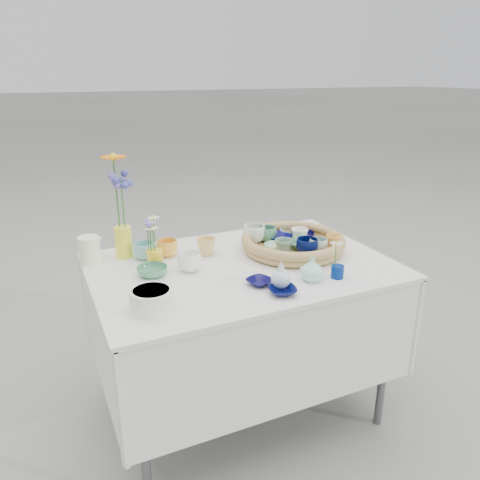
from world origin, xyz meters
name	(u,v)px	position (x,y,z in m)	size (l,w,h in m)	color
ground	(242,410)	(0.00, 0.00, 0.00)	(80.00, 80.00, 0.00)	gray
display_table	(242,410)	(0.00, 0.00, 0.00)	(1.26, 0.86, 0.77)	white
wicker_tray	(293,243)	(0.28, 0.05, 0.80)	(0.47, 0.47, 0.08)	olive
tray_ceramic_0	(278,238)	(0.26, 0.16, 0.80)	(0.12, 0.12, 0.03)	#00004D
tray_ceramic_1	(302,236)	(0.38, 0.13, 0.80)	(0.11, 0.11, 0.04)	black
tray_ceramic_2	(334,242)	(0.44, -0.05, 0.82)	(0.07, 0.07, 0.07)	#F0AA43
tray_ceramic_3	(303,245)	(0.32, 0.02, 0.80)	(0.14, 0.14, 0.03)	#4B946D
tray_ceramic_4	(284,247)	(0.19, -0.02, 0.82)	(0.08, 0.08, 0.07)	slate
tray_ceramic_5	(274,247)	(0.19, 0.05, 0.80)	(0.09, 0.09, 0.03)	#B1E6D1
tray_ceramic_6	(254,234)	(0.15, 0.19, 0.83)	(0.11, 0.11, 0.08)	white
tray_ceramic_7	(299,236)	(0.33, 0.08, 0.82)	(0.08, 0.08, 0.07)	white
tray_ceramic_8	(289,232)	(0.35, 0.20, 0.80)	(0.10, 0.10, 0.03)	#8DBEE0
tray_ceramic_9	(307,247)	(0.29, -0.06, 0.82)	(0.10, 0.10, 0.08)	#030D3F
tray_ceramic_10	(273,252)	(0.15, 0.01, 0.79)	(0.09, 0.09, 0.02)	#FFDE75
tray_ceramic_11	(318,246)	(0.35, -0.06, 0.82)	(0.08, 0.08, 0.07)	#ABCDBC
tray_ceramic_12	(267,234)	(0.21, 0.17, 0.82)	(0.09, 0.09, 0.07)	#4A8F66
loose_ceramic_0	(167,248)	(-0.26, 0.23, 0.80)	(0.10, 0.10, 0.08)	yellow
loose_ceramic_1	(206,246)	(-0.10, 0.17, 0.81)	(0.09, 0.09, 0.08)	#ECC36A
loose_ceramic_2	(152,271)	(-0.38, 0.04, 0.78)	(0.12, 0.12, 0.04)	#44875F
loose_ceramic_3	(190,262)	(-0.22, 0.03, 0.80)	(0.10, 0.10, 0.08)	white
loose_ceramic_4	(259,282)	(-0.02, -0.21, 0.78)	(0.10, 0.10, 0.02)	#0B0840
loose_ceramic_5	(144,251)	(-0.36, 0.24, 0.80)	(0.10, 0.10, 0.08)	#79BEBA
loose_ceramic_6	(283,291)	(0.02, -0.32, 0.78)	(0.10, 0.10, 0.03)	#070C3E
fluted_bowl	(152,300)	(-0.45, -0.24, 0.80)	(0.15, 0.15, 0.08)	white
bud_vase_paleblue	(281,274)	(0.04, -0.27, 0.82)	(0.08, 0.08, 0.12)	silver
bud_vase_seafoam	(312,269)	(0.18, -0.26, 0.81)	(0.09, 0.09, 0.10)	#A3EAD1
bud_vase_cobalt	(337,272)	(0.29, -0.28, 0.79)	(0.05, 0.05, 0.05)	navy
single_daisy	(336,254)	(0.28, -0.27, 0.86)	(0.06, 0.06, 0.11)	white
tall_vase_yellow	(123,242)	(-0.44, 0.30, 0.84)	(0.07, 0.07, 0.14)	yellow
gerbera	(117,193)	(-0.45, 0.31, 1.06)	(0.13, 0.13, 0.32)	orange
hydrangea	(123,204)	(-0.43, 0.29, 1.01)	(0.08, 0.08, 0.29)	#3D4095
white_pitcher	(89,250)	(-0.59, 0.28, 0.83)	(0.13, 0.09, 0.12)	white
daisy_cup	(155,258)	(-0.34, 0.14, 0.80)	(0.07, 0.07, 0.07)	yellow
daisy_posy	(152,234)	(-0.35, 0.14, 0.91)	(0.08, 0.08, 0.15)	white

